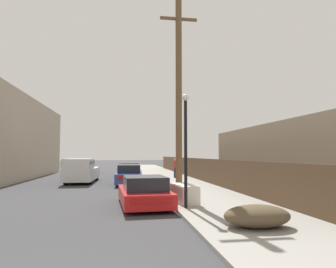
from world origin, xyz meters
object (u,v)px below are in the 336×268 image
Objects in this scene: discarded_fridge at (184,193)px; street_lamp at (186,140)px; car_parked_far at (128,171)px; utility_pole at (179,94)px; brush_pile at (257,216)px; pickup_truck at (81,171)px; parked_sports_car_red at (144,192)px; pedestrian at (175,168)px; car_parked_mid at (130,175)px.

street_lamp is at bearing -106.31° from discarded_fridge.
utility_pole reaches higher than car_parked_far.
brush_pile is at bearing -80.22° from utility_pole.
pickup_truck reaches higher than discarded_fridge.
street_lamp is at bearing -88.58° from car_parked_far.
discarded_fridge is 1.66m from parked_sports_car_red.
discarded_fridge is 1.12× the size of pedestrian.
pedestrian is (1.90, 11.66, -4.00)m from utility_pole.
car_parked_far is at bearing 147.55° from pedestrian.
discarded_fridge is 4.73m from utility_pole.
street_lamp is 4.09m from brush_pile.
brush_pile is at bearing -83.34° from discarded_fridge.
utility_pole is at bearing -99.27° from pedestrian.
street_lamp is 14.68m from pedestrian.
pedestrian is at bearing -37.02° from car_parked_far.
utility_pole is at bearing -70.83° from car_parked_mid.
utility_pole reaches higher than parked_sports_car_red.
pickup_truck is at bearing 113.56° from brush_pile.
car_parked_far is 14.96m from utility_pole.
brush_pile is at bearing 115.68° from pickup_truck.
street_lamp reaches higher than brush_pile.
car_parked_mid is at bearing 156.19° from pickup_truck.
pickup_truck reaches higher than brush_pile.
street_lamp is (1.78, -16.93, 2.01)m from car_parked_far.
car_parked_far reaches higher than brush_pile.
utility_pole is at bearing 84.49° from street_lamp.
car_parked_far reaches higher than parked_sports_car_red.
car_parked_far is 1.03× the size of street_lamp.
car_parked_mid reaches higher than discarded_fridge.
pedestrian is (2.17, 14.42, -1.66)m from street_lamp.
discarded_fridge is at bearing -87.43° from car_parked_far.
utility_pole is 12.47m from pedestrian.
pickup_truck reaches higher than pedestrian.
parked_sports_car_red is 2.29× the size of brush_pile.
brush_pile is 17.66m from pedestrian.
discarded_fridge is at bearing -4.86° from parked_sports_car_red.
parked_sports_car_red is 2.56× the size of pedestrian.
car_parked_mid is 2.76× the size of pedestrian.
parked_sports_car_red reaches higher than brush_pile.
discarded_fridge is 0.44× the size of parked_sports_car_red.
discarded_fridge is at bearing 104.02° from brush_pile.
street_lamp is at bearing 116.08° from pickup_truck.
parked_sports_car_red is 15.68m from car_parked_far.
pickup_truck is 13.33m from street_lamp.
pickup_truck is 3.10× the size of brush_pile.
brush_pile is at bearing -92.84° from pedestrian.
pickup_truck reaches higher than car_parked_mid.
discarded_fridge is at bearing -98.52° from pedestrian.
parked_sports_car_red is at bearing 139.36° from street_lamp.
utility_pole is (5.64, -9.32, 4.06)m from pickup_truck.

